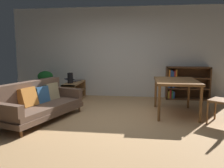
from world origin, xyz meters
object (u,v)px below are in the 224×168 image
object	(u,v)px
fabric_couch	(38,102)
open_laptop	(73,80)
media_console	(74,91)
potted_floor_plant	(46,81)
bookshelf	(184,83)
dining_table	(176,83)
desk_speaker	(70,78)

from	to	relation	value
fabric_couch	open_laptop	distance (m)	2.12
media_console	open_laptop	bearing A→B (deg)	111.26
potted_floor_plant	bookshelf	distance (m)	4.10
dining_table	fabric_couch	bearing A→B (deg)	-164.75
media_console	potted_floor_plant	distance (m)	1.03
media_console	desk_speaker	distance (m)	0.45
media_console	bookshelf	size ratio (longest dim) A/B	0.95
open_laptop	desk_speaker	xyz separation A→B (m)	(0.05, -0.45, 0.12)
potted_floor_plant	fabric_couch	bearing A→B (deg)	-70.73
desk_speaker	potted_floor_plant	xyz separation A→B (m)	(-0.91, 0.46, -0.17)
fabric_couch	open_laptop	size ratio (longest dim) A/B	4.60
bookshelf	potted_floor_plant	bearing A→B (deg)	-174.91
media_console	potted_floor_plant	size ratio (longest dim) A/B	1.45
open_laptop	bookshelf	xyz separation A→B (m)	(3.22, 0.37, -0.07)
bookshelf	dining_table	bearing A→B (deg)	-105.75
media_console	bookshelf	world-z (taller)	bookshelf
media_console	dining_table	xyz separation A→B (m)	(2.64, -1.07, 0.43)
open_laptop	desk_speaker	distance (m)	0.47
potted_floor_plant	bookshelf	xyz separation A→B (m)	(4.08, 0.36, -0.02)
media_console	dining_table	size ratio (longest dim) A/B	0.91
fabric_couch	potted_floor_plant	size ratio (longest dim) A/B	2.56
open_laptop	potted_floor_plant	distance (m)	0.86
fabric_couch	desk_speaker	world-z (taller)	desk_speaker
fabric_couch	potted_floor_plant	distance (m)	2.25
desk_speaker	potted_floor_plant	size ratio (longest dim) A/B	0.35
open_laptop	dining_table	world-z (taller)	dining_table
open_laptop	media_console	bearing A→B (deg)	-68.74
desk_speaker	bookshelf	bearing A→B (deg)	14.54
media_console	potted_floor_plant	xyz separation A→B (m)	(-0.96, 0.27, 0.23)
media_console	open_laptop	size ratio (longest dim) A/B	2.60
potted_floor_plant	bookshelf	world-z (taller)	bookshelf
open_laptop	dining_table	bearing A→B (deg)	-25.89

